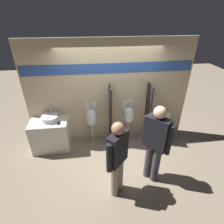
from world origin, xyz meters
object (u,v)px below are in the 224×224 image
at_px(cell_phone, 59,123).
at_px(person_with_lanyard, 117,158).
at_px(toilet, 164,130).
at_px(urinal_near_counter, 91,118).
at_px(person_in_vest, 155,142).
at_px(sink_basin, 50,118).
at_px(urinal_far, 129,115).

relative_size(cell_phone, person_with_lanyard, 0.08).
bearing_deg(person_with_lanyard, toilet, -2.92).
distance_m(urinal_near_counter, person_in_vest, 1.87).
bearing_deg(person_with_lanyard, urinal_near_counter, 58.54).
bearing_deg(sink_basin, person_in_vest, -30.66).
bearing_deg(person_with_lanyard, person_in_vest, -28.78).
relative_size(cell_phone, toilet, 0.15).
relative_size(urinal_far, person_with_lanyard, 0.72).
relative_size(cell_phone, person_in_vest, 0.08).
bearing_deg(toilet, urinal_far, 170.12).
bearing_deg(urinal_near_counter, urinal_far, 0.00).
distance_m(urinal_far, toilet, 1.12).
bearing_deg(urinal_near_counter, person_in_vest, -49.13).
bearing_deg(sink_basin, toilet, -1.71).
height_order(sink_basin, person_in_vest, person_in_vest).
bearing_deg(urinal_far, cell_phone, -171.75).
xyz_separation_m(sink_basin, urinal_near_counter, (1.01, 0.08, -0.12)).
relative_size(toilet, person_in_vest, 0.53).
xyz_separation_m(urinal_near_counter, person_with_lanyard, (0.43, -1.65, 0.14)).
height_order(person_in_vest, person_with_lanyard, person_in_vest).
bearing_deg(cell_phone, person_with_lanyard, -48.82).
distance_m(sink_basin, toilet, 3.07).
height_order(urinal_near_counter, person_in_vest, person_in_vest).
relative_size(urinal_near_counter, person_in_vest, 0.67).
relative_size(sink_basin, person_with_lanyard, 0.25).
distance_m(cell_phone, urinal_near_counter, 0.83).
distance_m(sink_basin, person_in_vest, 2.59).
bearing_deg(urinal_near_counter, sink_basin, -175.21).
bearing_deg(urinal_near_counter, person_with_lanyard, -75.32).
bearing_deg(sink_basin, person_with_lanyard, -47.33).
height_order(toilet, person_in_vest, person_in_vest).
relative_size(sink_basin, cell_phone, 2.92).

